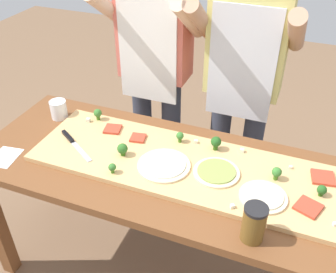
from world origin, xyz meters
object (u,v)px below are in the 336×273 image
Objects in this scene: pizza_slice_near_left at (308,207)px; pizza_slice_near_right at (138,138)px; cheese_crumble_a at (291,167)px; cheese_crumble_b at (88,120)px; chefs_knife at (72,141)px; pizza_whole_cheese_artichoke at (263,196)px; cheese_crumble_f at (335,224)px; broccoli_floret_front_left at (122,149)px; cheese_crumble_c at (196,141)px; cheese_crumble_e at (242,150)px; broccoli_floret_back_mid at (98,113)px; pizza_whole_pesto_green at (216,172)px; prep_table at (174,185)px; pizza_slice_far_left at (323,178)px; recipe_note at (5,157)px; pizza_slice_far_right at (113,129)px; broccoli_floret_back_right at (216,142)px; flour_cup at (59,110)px; broccoli_floret_front_mid at (180,136)px; cheese_crumble_d at (232,206)px; sauce_jar at (254,223)px; cook_right at (244,74)px; cook_left at (155,60)px; broccoli_floret_center_left at (277,173)px; broccoli_floret_back_left at (112,168)px; broccoli_floret_front_right at (322,190)px; pizza_whole_white_garlic at (164,165)px.

pizza_slice_near_left is 1.30× the size of pizza_slice_near_right.
pizza_slice_near_left is at bearing -67.27° from cheese_crumble_a.
chefs_knife is at bearing -82.77° from cheese_crumble_b.
pizza_whole_cheese_artichoke is 13.71× the size of cheese_crumble_f.
broccoli_floret_front_left is (-0.01, -0.14, 0.03)m from pizza_slice_near_right.
cheese_crumble_e reaches higher than cheese_crumble_c.
pizza_whole_pesto_green is at bearing -15.45° from broccoli_floret_back_mid.
pizza_slice_far_left is at bearing 12.52° from prep_table.
pizza_slice_far_right is at bearing 43.16° from recipe_note.
broccoli_floret_back_right is 0.87m from flour_cup.
chefs_knife is at bearing -158.44° from broccoli_floret_front_mid.
recipe_note is at bearing -153.28° from cheese_crumble_c.
cheese_crumble_d reaches higher than cheese_crumble_a.
pizza_slice_far_right is 0.14m from broccoli_floret_back_mid.
sauce_jar is at bearing -44.95° from broccoli_floret_front_mid.
cook_left is at bearing 180.00° from cook_right.
cheese_crumble_d is 0.87× the size of cheese_crumble_e.
broccoli_floret_back_mid and broccoli_floret_center_left have the same top height.
cheese_crumble_e is at bearing 170.74° from pizza_slice_far_left.
pizza_whole_cheese_artichoke is 0.24m from cheese_crumble_a.
broccoli_floret_back_left is at bearing -161.19° from pizza_slice_far_left.
flour_cup is at bearing 178.54° from pizza_slice_far_left.
prep_table is 20.48× the size of pizza_slice_near_left.
pizza_whole_pesto_green is 3.70× the size of broccoli_floret_front_mid.
cheese_crumble_b is 1.25× the size of cheese_crumble_d.
cheese_crumble_f is (1.19, -0.32, -0.03)m from broccoli_floret_back_mid.
broccoli_floret_back_mid is 0.50m from recipe_note.
cook_left is (-0.36, 0.64, 0.31)m from prep_table.
pizza_slice_far_left is 1.53× the size of broccoli_floret_front_left.
broccoli_floret_front_right is 1.06× the size of broccoli_floret_back_left.
cheese_crumble_b reaches higher than pizza_whole_pesto_green.
broccoli_floret_front_right is 0.38m from cheese_crumble_d.
broccoli_floret_center_left is 0.42m from cheese_crumble_c.
cook_left reaches higher than pizza_whole_pesto_green.
recipe_note is at bearing -176.11° from cheese_crumble_f.
sauce_jar is at bearing -2.50° from recipe_note.
cheese_crumble_f is at bearing -6.93° from pizza_whole_white_garlic.
pizza_whole_cheese_artichoke is 11.04× the size of cheese_crumble_e.
broccoli_floret_back_right is at bearing 16.50° from chefs_knife.
pizza_slice_far_right is 1.31× the size of broccoli_floret_back_mid.
chefs_knife is at bearing 177.94° from pizza_slice_near_left.
sauce_jar reaches higher than recipe_note.
chefs_knife is 1.15m from broccoli_floret_front_right.
broccoli_floret_front_right is 0.51× the size of flour_cup.
pizza_whole_cheese_artichoke reaches higher than pizza_slice_near_right.
broccoli_floret_back_right is 1.13× the size of broccoli_floret_front_left.
pizza_whole_cheese_artichoke is at bearing -16.47° from broccoli_floret_back_mid.
chefs_knife reaches higher than pizza_slice_near_left.
chefs_knife is 0.71m from pizza_whole_pesto_green.
pizza_whole_pesto_green is at bearing -167.38° from broccoli_floret_center_left.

